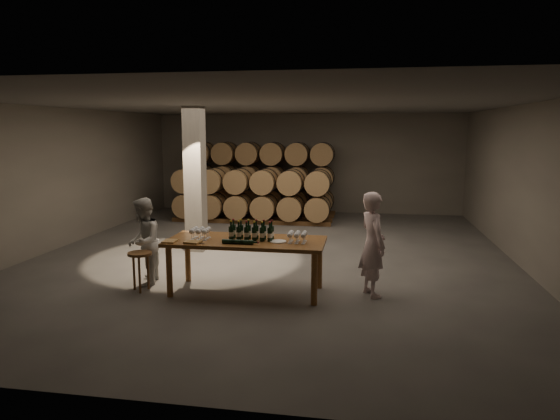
% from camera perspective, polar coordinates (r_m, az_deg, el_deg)
% --- Properties ---
extents(room, '(12.00, 12.00, 12.00)m').
position_cam_1_polar(room, '(11.22, -9.67, 3.43)').
color(room, '#4D4B49').
rests_on(room, ground).
extents(tasting_table, '(2.60, 1.10, 0.90)m').
position_cam_1_polar(tasting_table, '(8.29, -3.90, -4.11)').
color(tasting_table, brown).
rests_on(tasting_table, ground).
extents(barrel_stack_back, '(4.70, 0.95, 2.31)m').
position_cam_1_polar(barrel_stack_back, '(15.95, -2.14, 3.76)').
color(barrel_stack_back, brown).
rests_on(barrel_stack_back, ground).
extents(barrel_stack_front, '(4.70, 0.95, 1.57)m').
position_cam_1_polar(barrel_stack_front, '(14.63, -3.26, 1.80)').
color(barrel_stack_front, brown).
rests_on(barrel_stack_front, ground).
extents(bottle_cluster, '(0.73, 0.23, 0.33)m').
position_cam_1_polar(bottle_cluster, '(8.23, -3.29, -2.61)').
color(bottle_cluster, black).
rests_on(bottle_cluster, tasting_table).
extents(lying_bottles, '(0.59, 0.07, 0.07)m').
position_cam_1_polar(lying_bottles, '(7.95, -4.78, -3.64)').
color(lying_bottles, black).
rests_on(lying_bottles, tasting_table).
extents(glass_cluster_left, '(0.31, 0.31, 0.19)m').
position_cam_1_polar(glass_cluster_left, '(8.40, -9.10, -2.36)').
color(glass_cluster_left, silver).
rests_on(glass_cluster_left, tasting_table).
extents(glass_cluster_right, '(0.31, 0.31, 0.18)m').
position_cam_1_polar(glass_cluster_right, '(8.05, 1.99, -2.81)').
color(glass_cluster_right, silver).
rests_on(glass_cluster_right, tasting_table).
extents(plate, '(0.26, 0.26, 0.01)m').
position_cam_1_polar(plate, '(8.08, -0.21, -3.61)').
color(plate, white).
rests_on(plate, tasting_table).
extents(notebook_near, '(0.28, 0.24, 0.03)m').
position_cam_1_polar(notebook_near, '(8.12, -9.94, -3.64)').
color(notebook_near, olive).
rests_on(notebook_near, tasting_table).
extents(notebook_corner, '(0.21, 0.26, 0.02)m').
position_cam_1_polar(notebook_corner, '(8.28, -12.48, -3.49)').
color(notebook_corner, olive).
rests_on(notebook_corner, tasting_table).
extents(pen, '(0.13, 0.04, 0.01)m').
position_cam_1_polar(pen, '(8.05, -9.05, -3.80)').
color(pen, black).
rests_on(pen, tasting_table).
extents(stool, '(0.40, 0.40, 0.66)m').
position_cam_1_polar(stool, '(8.73, -15.72, -5.45)').
color(stool, brown).
rests_on(stool, ground).
extents(person_man, '(0.64, 0.74, 1.72)m').
position_cam_1_polar(person_man, '(8.24, 10.55, -3.87)').
color(person_man, silver).
rests_on(person_man, ground).
extents(person_woman, '(0.73, 0.85, 1.53)m').
position_cam_1_polar(person_woman, '(9.03, -15.35, -3.50)').
color(person_woman, silver).
rests_on(person_woman, ground).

